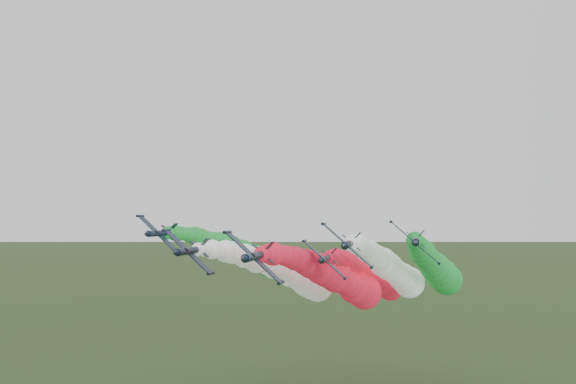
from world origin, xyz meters
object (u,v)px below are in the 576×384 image
jet_inner_right (393,270)px  jet_trail (373,277)px  jet_outer_left (259,260)px  jet_outer_right (436,268)px  jet_inner_left (292,275)px  jet_lead (341,280)px

jet_inner_right → jet_trail: jet_inner_right is taller
jet_outer_left → jet_outer_right: jet_outer_left is taller
jet_outer_left → jet_outer_right: bearing=-1.4°
jet_inner_left → jet_outer_left: (-10.26, 11.22, 2.29)m
jet_lead → jet_outer_left: (-21.91, 20.38, 2.13)m
jet_inner_left → jet_inner_right: size_ratio=1.00×
jet_lead → jet_trail: 24.62m
jet_inner_right → jet_trail: 13.29m
jet_inner_left → jet_outer_left: bearing=132.4°
jet_inner_left → jet_outer_right: size_ratio=1.00×
jet_outer_right → jet_outer_left: bearing=178.6°
jet_lead → jet_outer_left: jet_outer_left is taller
jet_inner_left → jet_outer_right: jet_outer_right is taller
jet_lead → jet_inner_left: size_ratio=1.00×
jet_inner_right → jet_outer_left: 32.58m
jet_lead → jet_outer_right: bearing=45.7°
jet_lead → jet_outer_left: size_ratio=1.00×
jet_inner_right → jet_outer_right: bearing=38.1°
jet_outer_right → jet_trail: jet_outer_right is taller
jet_outer_right → jet_trail: 15.20m
jet_inner_right → jet_outer_left: bearing=165.2°
jet_inner_left → jet_outer_left: size_ratio=1.00×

